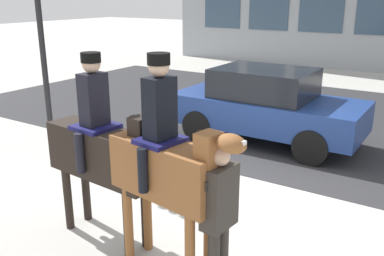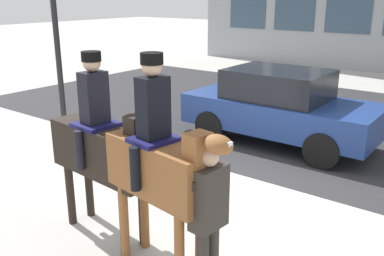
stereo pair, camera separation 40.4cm
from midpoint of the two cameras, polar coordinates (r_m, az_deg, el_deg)
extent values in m
plane|color=#B2AFA8|center=(7.33, 2.72, -7.59)|extent=(80.00, 80.00, 0.00)
cube|color=#2D2D30|center=(11.45, 14.73, 1.17)|extent=(18.96, 8.50, 0.01)
cube|color=#33475B|center=(21.35, 3.49, 15.14)|extent=(1.91, 0.02, 1.47)
cube|color=#33475B|center=(20.29, 9.57, 14.82)|extent=(1.91, 0.02, 1.47)
cube|color=#33475B|center=(19.47, 16.21, 14.29)|extent=(1.91, 0.02, 1.47)
cube|color=#33475B|center=(18.91, 23.31, 13.52)|extent=(1.91, 0.02, 1.47)
cube|color=black|center=(5.53, -14.03, -3.29)|extent=(1.63, 0.57, 0.63)
cylinder|color=black|center=(5.54, -8.36, -11.49)|extent=(0.11, 0.11, 0.87)
cylinder|color=black|center=(5.36, -10.76, -12.68)|extent=(0.11, 0.11, 0.87)
cylinder|color=black|center=(6.33, -15.76, -8.11)|extent=(0.11, 0.11, 0.87)
cylinder|color=black|center=(6.18, -18.04, -9.01)|extent=(0.11, 0.11, 0.87)
cube|color=black|center=(4.91, -9.15, -1.36)|extent=(0.22, 0.26, 0.50)
cube|color=#382314|center=(4.99, -10.11, -0.87)|extent=(0.05, 0.08, 0.45)
ellipsoid|color=black|center=(4.67, -7.00, 0.38)|extent=(0.32, 0.22, 0.18)
cube|color=silver|center=(4.60, -6.19, 0.42)|extent=(0.11, 0.06, 0.07)
cylinder|color=#382314|center=(6.22, -18.84, -2.46)|extent=(0.09, 0.09, 0.55)
cube|color=#14144C|center=(5.49, -14.81, 0.16)|extent=(0.52, 0.52, 0.05)
cube|color=black|center=(5.40, -15.09, 3.72)|extent=(0.25, 0.34, 0.64)
sphere|color=#D1A889|center=(5.32, -15.46, 8.23)|extent=(0.22, 0.22, 0.22)
cylinder|color=black|center=(5.31, -15.53, 9.05)|extent=(0.24, 0.24, 0.12)
cylinder|color=black|center=(5.73, -12.49, -1.79)|extent=(0.11, 0.11, 0.50)
cylinder|color=black|center=(5.42, -16.82, -3.25)|extent=(0.11, 0.11, 0.50)
cube|color=brown|center=(4.70, -6.02, -5.61)|extent=(1.41, 0.64, 0.61)
cylinder|color=brown|center=(4.86, -0.25, -15.18)|extent=(0.11, 0.11, 0.96)
cylinder|color=brown|center=(4.67, -2.87, -16.69)|extent=(0.11, 0.11, 0.96)
cylinder|color=brown|center=(5.47, -8.12, -11.38)|extent=(0.11, 0.11, 0.96)
cylinder|color=brown|center=(5.30, -10.69, -12.50)|extent=(0.11, 0.11, 0.96)
cube|color=brown|center=(4.19, -0.56, -3.69)|extent=(0.23, 0.27, 0.46)
cube|color=black|center=(4.25, -1.76, -3.05)|extent=(0.05, 0.08, 0.42)
ellipsoid|color=brown|center=(3.96, 2.39, -2.14)|extent=(0.34, 0.24, 0.19)
cube|color=silver|center=(3.89, 3.48, -2.17)|extent=(0.12, 0.07, 0.08)
cylinder|color=black|center=(5.26, -11.36, -4.56)|extent=(0.09, 0.09, 0.55)
cube|color=#14144C|center=(4.63, -6.72, -1.67)|extent=(0.48, 0.54, 0.05)
cube|color=black|center=(4.53, -6.88, 2.64)|extent=(0.27, 0.35, 0.66)
sphere|color=#D1A889|center=(4.43, -7.09, 8.14)|extent=(0.22, 0.22, 0.22)
cylinder|color=black|center=(4.42, -7.12, 9.13)|extent=(0.24, 0.24, 0.12)
cylinder|color=black|center=(4.89, -4.27, -3.83)|extent=(0.11, 0.11, 0.49)
cylinder|color=black|center=(4.56, -9.12, -5.64)|extent=(0.11, 0.11, 0.49)
cube|color=#332D28|center=(4.36, 0.99, -9.19)|extent=(0.26, 0.42, 0.67)
sphere|color=#D1A889|center=(4.18, 1.02, -3.82)|extent=(0.20, 0.20, 0.20)
cube|color=#332D28|center=(4.31, -3.39, -6.79)|extent=(0.56, 0.15, 0.09)
cone|color=orange|center=(4.53, -6.68, -5.63)|extent=(0.18, 0.06, 0.04)
cube|color=navy|center=(9.36, 8.77, 2.16)|extent=(4.04, 1.78, 0.64)
cube|color=black|center=(9.25, 8.37, 5.98)|extent=(2.02, 1.57, 0.61)
cylinder|color=black|center=(8.30, 14.22, -2.50)|extent=(0.69, 0.21, 0.69)
cylinder|color=black|center=(9.80, 17.35, 0.30)|extent=(0.69, 0.21, 0.69)
cylinder|color=black|center=(9.32, -0.43, 0.26)|extent=(0.69, 0.21, 0.69)
cylinder|color=black|center=(10.68, 4.38, 2.45)|extent=(0.69, 0.21, 0.69)
cylinder|color=black|center=(8.79, -20.20, 6.10)|extent=(0.11, 0.11, 3.06)
camera|label=1|loc=(0.20, -92.07, -0.65)|focal=40.00mm
camera|label=2|loc=(0.20, 87.93, 0.65)|focal=40.00mm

